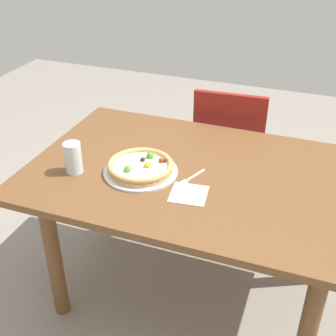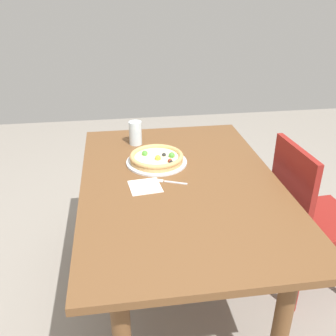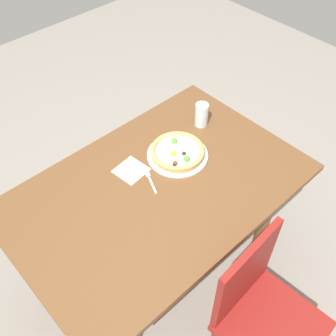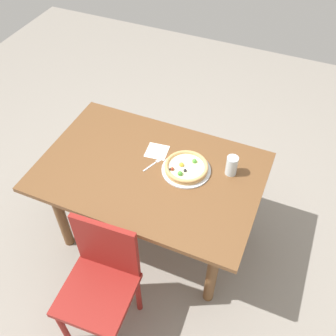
% 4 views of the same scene
% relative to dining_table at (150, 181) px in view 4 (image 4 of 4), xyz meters
% --- Properties ---
extents(ground_plane, '(6.00, 6.00, 0.00)m').
position_rel_dining_table_xyz_m(ground_plane, '(0.00, 0.00, -0.62)').
color(ground_plane, gray).
extents(dining_table, '(1.41, 0.92, 0.73)m').
position_rel_dining_table_xyz_m(dining_table, '(0.00, 0.00, 0.00)').
color(dining_table, brown).
rests_on(dining_table, ground).
extents(chair_near, '(0.42, 0.42, 0.87)m').
position_rel_dining_table_xyz_m(chair_near, '(-0.00, -0.68, -0.15)').
color(chair_near, maroon).
rests_on(chair_near, ground).
extents(plate, '(0.31, 0.31, 0.01)m').
position_rel_dining_table_xyz_m(plate, '(0.21, 0.09, 0.11)').
color(plate, silver).
rests_on(plate, dining_table).
extents(pizza, '(0.28, 0.28, 0.05)m').
position_rel_dining_table_xyz_m(pizza, '(0.21, 0.09, 0.14)').
color(pizza, tan).
rests_on(pizza, plate).
extents(fork, '(0.08, 0.16, 0.00)m').
position_rel_dining_table_xyz_m(fork, '(0.00, 0.06, 0.11)').
color(fork, silver).
rests_on(fork, dining_table).
extents(drinking_glass, '(0.07, 0.07, 0.13)m').
position_rel_dining_table_xyz_m(drinking_glass, '(0.48, 0.18, 0.17)').
color(drinking_glass, silver).
rests_on(drinking_glass, dining_table).
extents(napkin, '(0.16, 0.16, 0.00)m').
position_rel_dining_table_xyz_m(napkin, '(-0.03, 0.17, 0.11)').
color(napkin, white).
rests_on(napkin, dining_table).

